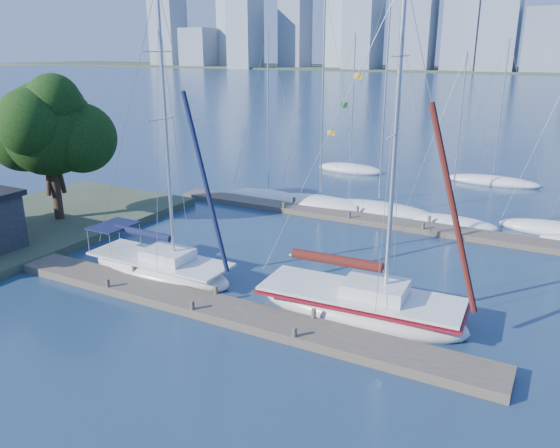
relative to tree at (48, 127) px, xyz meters
The scene contains 14 objects.
ground 17.94m from the tree, 19.31° to the right, with size 700.00×700.00×0.00m, color #163047.
near_dock 17.86m from the tree, 19.31° to the right, with size 26.00×2.00×0.40m, color #473F34.
far_dock 21.58m from the tree, 30.53° to the left, with size 30.00×1.80×0.36m, color #473F34.
shore 6.89m from the tree, 116.14° to the right, with size 12.00×22.00×0.50m, color #38472D.
far_shore 314.94m from the tree, 87.13° to the left, with size 800.00×100.00×1.50m, color #38472D.
tree is the anchor object (origin of this frame).
sailboat_navy 13.12m from the tree, 16.86° to the right, with size 8.49×2.84×14.59m.
sailboat_maroon 22.99m from the tree, ahead, with size 9.64×3.59×14.45m.
bg_boat_0 16.53m from the tree, 54.04° to the left, with size 6.73×2.50×12.93m.
bg_boat_1 19.25m from the tree, 42.48° to the left, with size 8.97×5.68×15.64m.
bg_boat_2 22.76m from the tree, 35.58° to the left, with size 8.46×3.68×16.10m.
bg_boat_3 26.80m from the tree, 28.45° to the left, with size 6.43×4.27×11.41m.
bg_boat_6 28.05m from the tree, 66.68° to the left, with size 6.78×3.46×13.02m.
bg_boat_7 35.91m from the tree, 47.99° to the left, with size 8.15×4.21×12.44m.
Camera 1 is at (13.58, -18.06, 11.23)m, focal length 35.00 mm.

